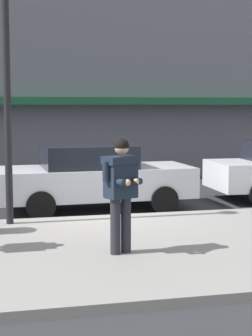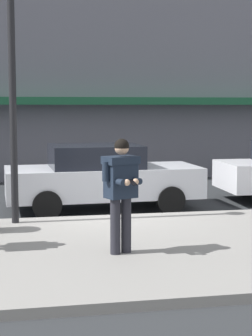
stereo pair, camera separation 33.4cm
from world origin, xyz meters
TOP-DOWN VIEW (x-y plane):
  - ground_plane at (0.00, 0.00)m, footprint 80.00×80.00m
  - sidewalk at (1.00, -2.85)m, footprint 32.00×5.30m
  - curb_paint_line at (1.00, 0.05)m, footprint 28.00×0.12m
  - parked_sedan_mid at (0.17, 1.12)m, footprint 4.57×2.07m
  - man_texting_on_phone at (-0.18, -3.33)m, footprint 0.61×0.65m
  - street_lamp_post at (-1.82, -0.65)m, footprint 0.36×0.36m

SIDE VIEW (x-z plane):
  - ground_plane at x=0.00m, z-range 0.00..0.00m
  - curb_paint_line at x=1.00m, z-range 0.00..0.01m
  - sidewalk at x=1.00m, z-range 0.00..0.14m
  - parked_sedan_mid at x=0.17m, z-range 0.02..1.56m
  - man_texting_on_phone at x=-0.18m, z-range 0.35..2.15m
  - street_lamp_post at x=-1.82m, z-range 0.70..5.58m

